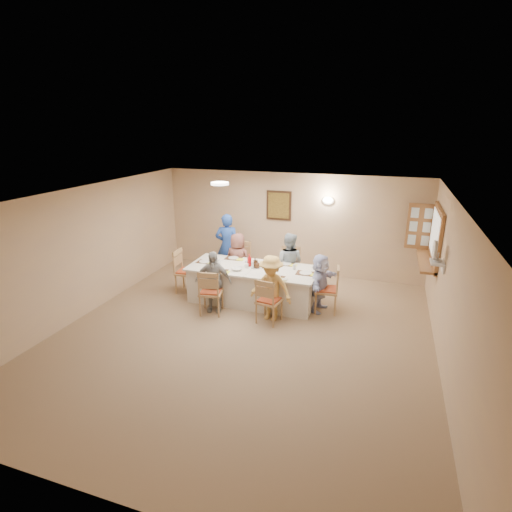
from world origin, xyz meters
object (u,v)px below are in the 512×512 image
(serving_hatch, at_px, (436,237))
(chair_left_end, at_px, (187,271))
(desk_fan, at_px, (437,254))
(diner_front_right, at_px, (271,288))
(chair_right_end, at_px, (326,289))
(chair_front_left, at_px, (211,291))
(chair_front_right, at_px, (269,300))
(dining_table, at_px, (253,284))
(diner_front_left, at_px, (213,281))
(diner_back_right, at_px, (289,263))
(diner_right_end, at_px, (320,283))
(chair_back_left, at_px, (240,264))
(caregiver, at_px, (227,246))
(diner_back_left, at_px, (238,260))
(condiment_ketchup, at_px, (249,260))
(chair_back_right, at_px, (290,270))

(serving_hatch, xyz_separation_m, chair_left_end, (-5.06, -0.91, -1.01))
(desk_fan, height_order, diner_front_right, desk_fan)
(serving_hatch, xyz_separation_m, chair_right_end, (-1.96, -0.91, -1.02))
(chair_front_left, height_order, chair_front_right, chair_front_left)
(dining_table, bearing_deg, chair_front_left, -126.87)
(chair_left_end, distance_m, diner_front_left, 1.18)
(serving_hatch, relative_size, desk_fan, 5.00)
(dining_table, relative_size, diner_front_left, 2.14)
(dining_table, xyz_separation_m, diner_back_right, (0.60, 0.68, 0.31))
(chair_front_left, height_order, diner_right_end, diner_right_end)
(chair_back_left, height_order, chair_left_end, chair_back_left)
(chair_front_left, xyz_separation_m, chair_right_end, (2.15, 0.80, 0.01))
(diner_back_right, xyz_separation_m, diner_front_left, (-1.20, -1.36, -0.06))
(diner_front_left, height_order, caregiver, caregiver)
(desk_fan, height_order, chair_back_left, desk_fan)
(chair_left_end, bearing_deg, chair_right_end, -93.11)
(caregiver, bearing_deg, diner_back_right, 151.22)
(chair_left_end, relative_size, chair_right_end, 1.02)
(diner_front_left, bearing_deg, caregiver, 92.43)
(desk_fan, xyz_separation_m, diner_back_left, (-4.00, 1.12, -0.91))
(condiment_ketchup, bearing_deg, chair_right_end, -2.03)
(diner_back_right, bearing_deg, diner_front_right, 94.01)
(diner_front_right, height_order, diner_right_end, diner_front_right)
(chair_back_right, bearing_deg, chair_back_left, 171.96)
(serving_hatch, xyz_separation_m, caregiver, (-4.56, 0.24, -0.71))
(diner_right_end, distance_m, caregiver, 2.73)
(dining_table, height_order, chair_back_right, chair_back_right)
(diner_back_right, relative_size, diner_front_left, 1.10)
(desk_fan, height_order, diner_back_right, desk_fan)
(chair_front_right, bearing_deg, desk_fan, -162.65)
(chair_back_left, height_order, diner_back_left, diner_back_left)
(chair_back_right, height_order, diner_front_left, diner_front_left)
(chair_right_end, bearing_deg, condiment_ketchup, -98.72)
(dining_table, bearing_deg, condiment_ketchup, 148.86)
(chair_back_left, height_order, condiment_ketchup, condiment_ketchup)
(diner_front_right, bearing_deg, chair_front_left, -166.73)
(diner_right_end, bearing_deg, diner_front_left, 119.84)
(chair_right_end, relative_size, diner_front_left, 0.77)
(desk_fan, bearing_deg, diner_front_right, -175.06)
(chair_left_end, distance_m, diner_back_right, 2.26)
(chair_right_end, xyz_separation_m, diner_back_right, (-0.95, 0.68, 0.21))
(chair_back_right, bearing_deg, chair_right_end, -48.15)
(diner_front_left, relative_size, diner_front_right, 0.97)
(diner_front_left, xyz_separation_m, condiment_ketchup, (0.50, 0.74, 0.26))
(caregiver, bearing_deg, chair_left_end, 53.62)
(dining_table, xyz_separation_m, chair_front_right, (0.60, -0.80, 0.07))
(desk_fan, bearing_deg, chair_front_left, -174.83)
(chair_front_right, xyz_separation_m, chair_left_end, (-2.15, 0.80, 0.04))
(chair_right_end, height_order, diner_back_left, diner_back_left)
(chair_back_right, xyz_separation_m, chair_front_right, (-0.00, -1.60, -0.04))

